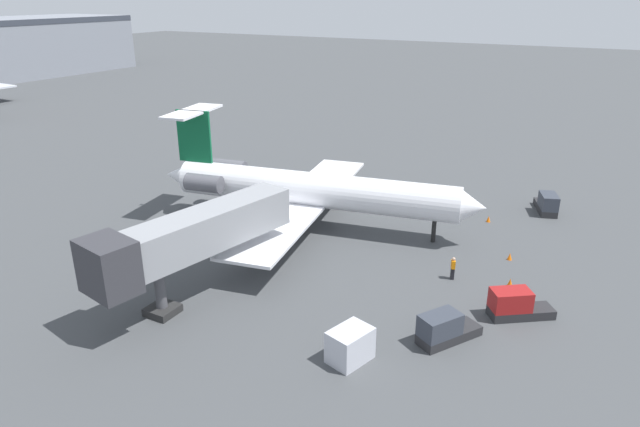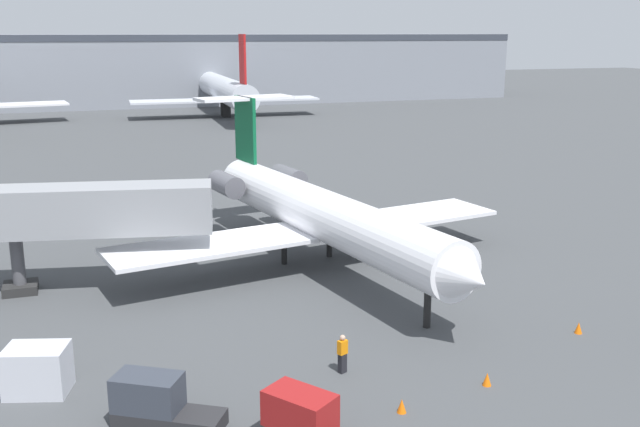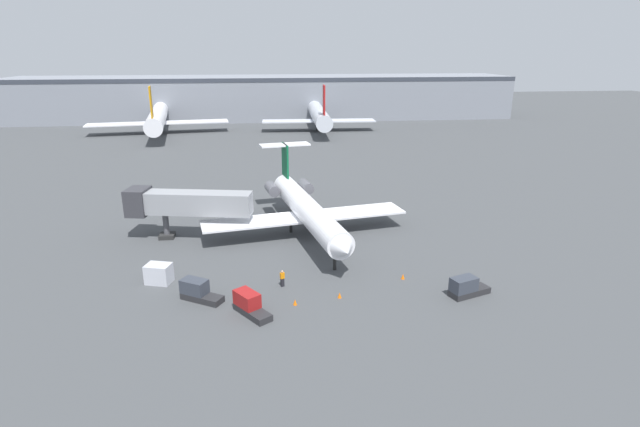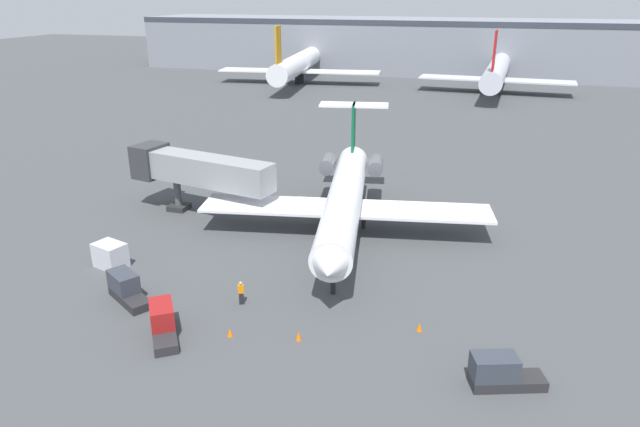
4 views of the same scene
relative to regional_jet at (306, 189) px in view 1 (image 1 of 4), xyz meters
The scene contains 11 objects.
ground_plane 5.01m from the regional_jet, behind, with size 400.00×400.00×0.10m, color #424447.
regional_jet is the anchor object (origin of this frame).
jet_bridge 14.88m from the regional_jet, behind, with size 15.14×5.69×6.14m.
ground_crew_marshaller 14.66m from the regional_jet, 104.19° to the right, with size 0.47×0.40×1.69m.
baggage_tug_lead 19.58m from the regional_jet, 125.74° to the right, with size 4.15×3.27×1.90m.
baggage_tug_trailing 22.47m from the regional_jet, 53.30° to the right, with size 4.24×2.66×1.90m.
baggage_tug_spare 20.13m from the regional_jet, 109.30° to the right, with size 3.46×4.07×1.90m.
cargo_container_uld 19.63m from the regional_jet, 142.89° to the right, with size 2.76×2.30×1.91m.
traffic_cone_near 18.27m from the regional_jet, 98.25° to the right, with size 0.36×0.36×0.55m.
traffic_cone_mid 17.31m from the regional_jet, 84.62° to the right, with size 0.36×0.36×0.55m.
traffic_cone_far 16.46m from the regional_jet, 58.29° to the right, with size 0.36×0.36×0.55m.
Camera 1 is at (-35.44, -23.24, 18.96)m, focal length 31.45 mm.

